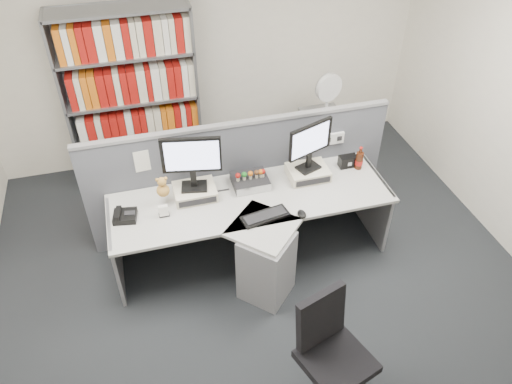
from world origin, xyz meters
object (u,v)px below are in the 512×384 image
object	(u,v)px
monitor_left	(192,159)
desk	(258,235)
keyboard	(265,216)
monitor_right	(310,143)
desk_phone	(124,216)
mouse	(302,214)
desk_fan	(328,91)
filing_cabinet	(323,143)
speaker	(348,161)
cola_bottle	(359,160)
desktop_pc	(250,181)
desk_calendar	(164,211)
shelving_unit	(133,102)
office_chair	(330,350)

from	to	relation	value
monitor_left	desk	bearing A→B (deg)	-38.03
desk	keyboard	xyz separation A→B (m)	(0.05, -0.07, 0.28)
monitor_right	desk_phone	bearing A→B (deg)	-175.41
mouse	desk_fan	size ratio (longest dim) A/B	0.21
filing_cabinet	monitor_left	bearing A→B (deg)	-148.99
speaker	cola_bottle	xyz separation A→B (m)	(0.09, -0.06, 0.03)
desk_fan	desktop_pc	bearing A→B (deg)	-139.48
desk_phone	cola_bottle	bearing A→B (deg)	3.45
keyboard	mouse	world-z (taller)	mouse
cola_bottle	desk_fan	world-z (taller)	desk_fan
desk	desk_calendar	bearing A→B (deg)	166.50
desk_phone	speaker	distance (m)	2.20
desk_calendar	speaker	size ratio (longest dim) A/B	0.62
cola_bottle	desk_calendar	bearing A→B (deg)	-174.46
speaker	shelving_unit	distance (m)	2.41
desk_calendar	speaker	bearing A→B (deg)	7.66
desktop_pc	mouse	size ratio (longest dim) A/B	2.88
desk_fan	shelving_unit	bearing A→B (deg)	167.92
desktop_pc	cola_bottle	bearing A→B (deg)	-1.41
shelving_unit	cola_bottle	bearing A→B (deg)	-35.76
desk_calendar	desk_fan	bearing A→B (deg)	31.09
cola_bottle	filing_cabinet	xyz separation A→B (m)	(0.06, 1.02, -0.46)
desktop_pc	desk_calendar	xyz separation A→B (m)	(-0.84, -0.22, 0.00)
speaker	office_chair	world-z (taller)	office_chair
desk_phone	desk_fan	world-z (taller)	desk_fan
desktop_pc	mouse	bearing A→B (deg)	-59.21
keyboard	mouse	distance (m)	0.32
mouse	desk_phone	bearing A→B (deg)	165.79
desk_calendar	desk_phone	bearing A→B (deg)	171.38
monitor_right	cola_bottle	distance (m)	0.61
desktop_pc	keyboard	size ratio (longest dim) A/B	0.74
filing_cabinet	monitor_right	bearing A→B (deg)	-120.19
monitor_left	mouse	world-z (taller)	monitor_left
monitor_right	desk_calendar	bearing A→B (deg)	-172.28
desk_fan	desk	bearing A→B (deg)	-130.62
monitor_right	speaker	distance (m)	0.55
monitor_left	desktop_pc	size ratio (longest dim) A/B	1.62
desk_fan	office_chair	size ratio (longest dim) A/B	0.56
speaker	desktop_pc	bearing A→B (deg)	-178.10
desk_calendar	shelving_unit	xyz separation A→B (m)	(-0.10, 1.66, 0.21)
speaker	shelving_unit	bearing A→B (deg)	144.16
desktop_pc	monitor_right	bearing A→B (deg)	-2.43
desk	mouse	xyz separation A→B (m)	(0.36, -0.14, 0.29)
desktop_pc	desk_fan	world-z (taller)	desk_fan
office_chair	keyboard	bearing A→B (deg)	95.34
mouse	desk	bearing A→B (deg)	159.39
monitor_right	desktop_pc	distance (m)	0.67
monitor_left	desk_calendar	xyz separation A→B (m)	(-0.31, -0.19, -0.37)
desk	shelving_unit	world-z (taller)	shelving_unit
desktop_pc	mouse	distance (m)	0.63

